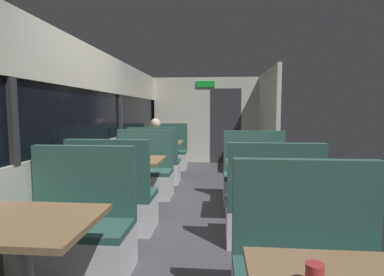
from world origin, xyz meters
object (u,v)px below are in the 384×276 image
Objects in this scene: bench_rear_aisle_facing_entry at (255,182)px; dining_table_far_window at (161,146)px; bench_far_window_facing_entry at (167,155)px; seated_passenger at (156,155)px; coffee_cup_primary at (315,275)px; bench_far_window_facing_end at (155,166)px; bench_near_window_facing_entry at (78,236)px; bench_rear_aisle_facing_end at (272,213)px; dining_table_mid_window at (131,166)px; bench_mid_window_facing_end at (114,203)px; dining_table_rear_aisle at (262,171)px; dining_table_near_window at (23,235)px; bench_mid_window_facing_entry at (143,176)px.

dining_table_far_window is at bearing 134.78° from bench_rear_aisle_facing_entry.
bench_far_window_facing_entry is 1.34m from seated_passenger.
seated_passenger is 4.81m from coffee_cup_primary.
seated_passenger is at bearing 90.00° from bench_far_window_facing_end.
bench_near_window_facing_entry is at bearing 141.51° from coffee_cup_primary.
bench_rear_aisle_facing_entry is at bearing 90.00° from bench_rear_aisle_facing_end.
bench_rear_aisle_facing_end reaches higher than coffee_cup_primary.
dining_table_far_window is 10.00× the size of coffee_cup_primary.
bench_rear_aisle_facing_end is 2.03m from coffee_cup_primary.
bench_rear_aisle_facing_entry is (1.79, 2.10, 0.00)m from bench_near_window_facing_entry.
bench_far_window_facing_entry reaches higher than dining_table_mid_window.
bench_mid_window_facing_end is 2.15m from bench_rear_aisle_facing_entry.
dining_table_far_window is 0.82× the size of bench_rear_aisle_facing_entry.
seated_passenger is (-1.79, 2.58, 0.21)m from bench_rear_aisle_facing_end.
bench_near_window_facing_entry is 2.30m from dining_table_rear_aisle.
bench_rear_aisle_facing_end is at bearing 38.10° from dining_table_near_window.
dining_table_mid_window and dining_table_far_window have the same top height.
dining_table_mid_window is 0.82× the size of bench_far_window_facing_entry.
dining_table_mid_window is at bearing -90.00° from dining_table_far_window.
seated_passenger is (0.00, 0.98, 0.21)m from bench_mid_window_facing_entry.
bench_near_window_facing_entry is 2.30m from bench_mid_window_facing_entry.
bench_far_window_facing_end is (0.00, -0.70, -0.31)m from dining_table_far_window.
bench_far_window_facing_entry is at bearing 90.00° from bench_near_window_facing_entry.
bench_far_window_facing_end is at bearing 90.00° from bench_mid_window_facing_entry.
bench_near_window_facing_entry is at bearing -90.00° from bench_mid_window_facing_entry.
bench_mid_window_facing_entry is 12.22× the size of coffee_cup_primary.
dining_table_near_window is 2.30m from bench_rear_aisle_facing_end.
bench_mid_window_facing_entry is 1.80m from bench_rear_aisle_facing_entry.
bench_far_window_facing_end is at bearing 90.00° from bench_mid_window_facing_end.
dining_table_near_window is at bearing -90.00° from bench_mid_window_facing_entry.
dining_table_far_window is (0.00, 3.00, 0.31)m from bench_mid_window_facing_end.
bench_far_window_facing_entry and bench_rear_aisle_facing_entry have the same top height.
bench_mid_window_facing_entry is at bearing 90.00° from dining_table_near_window.
coffee_cup_primary is at bearing -93.50° from bench_rear_aisle_facing_entry.
bench_mid_window_facing_entry is at bearing 138.23° from bench_rear_aisle_facing_end.
bench_mid_window_facing_end is 2.38m from seated_passenger.
bench_mid_window_facing_entry is 2.03m from dining_table_rear_aisle.
bench_rear_aisle_facing_end reaches higher than dining_table_mid_window.
bench_mid_window_facing_end and bench_rear_aisle_facing_entry have the same top height.
bench_rear_aisle_facing_end is (0.00, -0.70, -0.31)m from dining_table_rear_aisle.
bench_far_window_facing_end is 2.56m from dining_table_rear_aisle.
bench_rear_aisle_facing_entry is at bearing 15.59° from dining_table_mid_window.
bench_far_window_facing_end reaches higher than coffee_cup_primary.
dining_table_far_window is 0.71× the size of seated_passenger.
bench_far_window_facing_end is at bearing -90.00° from dining_table_far_window.
bench_rear_aisle_facing_end is (1.79, -3.20, -0.31)m from dining_table_far_window.
dining_table_mid_window is at bearing 173.62° from dining_table_rear_aisle.
dining_table_mid_window is at bearing -90.00° from seated_passenger.
coffee_cup_primary is at bearing -70.47° from bench_far_window_facing_end.
bench_mid_window_facing_end is 1.22× the size of dining_table_far_window.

